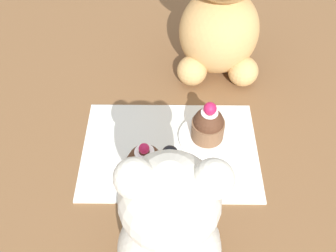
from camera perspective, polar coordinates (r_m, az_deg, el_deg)
The scene contains 6 objects.
ground_plane at distance 0.60m, azimuth -0.00°, elevation -3.53°, with size 4.00×4.00×0.00m, color brown.
knitted_placemat at distance 0.60m, azimuth -0.00°, elevation -3.35°, with size 0.26×0.19×0.01m, color silver.
teddy_bear_cream at distance 0.42m, azimuth 0.26°, elevation -14.96°, with size 0.12×0.11×0.22m.
cupcake_near_cream_bear at distance 0.55m, azimuth -3.64°, elevation -5.55°, with size 0.05×0.05×0.07m.
saucer_plate at distance 0.61m, azimuth 5.36°, elevation -1.59°, with size 0.09×0.09×0.01m, color white.
cupcake_near_tan_bear at distance 0.58m, azimuth 5.56°, elevation 0.18°, with size 0.05×0.05×0.07m.
Camera 1 is at (-0.00, 0.36, 0.47)m, focal length 42.00 mm.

